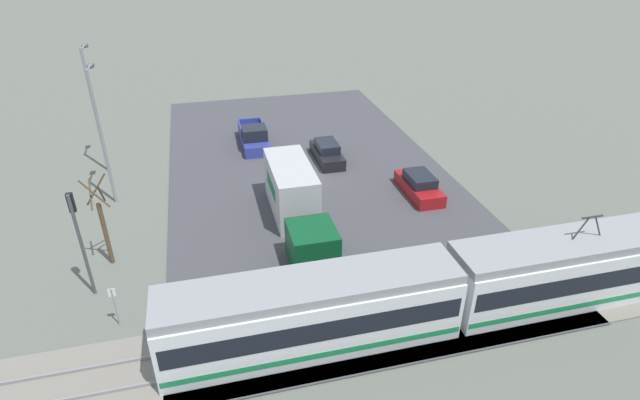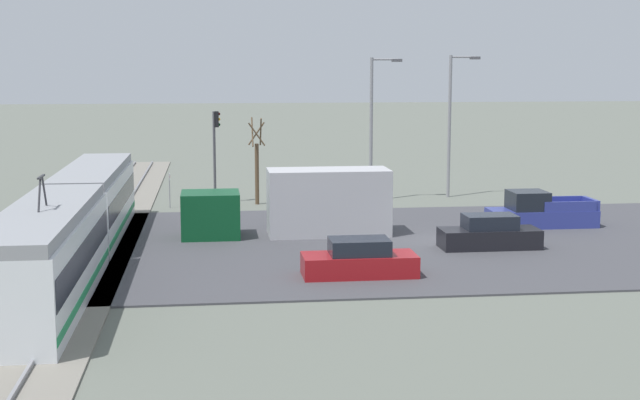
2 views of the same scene
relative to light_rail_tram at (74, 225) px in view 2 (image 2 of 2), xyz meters
name	(u,v)px [view 2 (image 2 of 2)]	position (x,y,z in m)	size (l,w,h in m)	color
ground_plane	(441,242)	(2.90, -16.45, -1.72)	(320.00, 320.00, 0.00)	#60665B
road_surface	(441,242)	(2.90, -16.45, -1.68)	(19.89, 37.47, 0.08)	#424247
rail_bed	(85,250)	(2.90, 0.00, -1.67)	(74.28, 4.40, 0.22)	gray
light_rail_tram	(74,225)	(0.00, 0.00, 0.00)	(25.93, 2.82, 4.50)	white
box_truck	(300,205)	(5.18, -10.00, -0.15)	(2.49, 10.07, 3.22)	#0C4723
pickup_truck	(539,213)	(6.09, -22.48, -0.94)	(2.05, 5.46, 1.84)	navy
sedan_car_0	(359,260)	(-3.59, -11.46, -1.03)	(1.84, 4.50, 1.48)	maroon
sedan_car_1	(489,234)	(1.03, -18.22, -1.01)	(1.74, 4.50, 1.53)	black
traffic_light_pole	(215,144)	(16.29, -6.00, 1.88)	(0.28, 0.47, 5.58)	#47474C
street_tree	(257,165)	(15.72, -8.44, 0.66)	(1.23, 1.02, 5.22)	brown
street_lamp_near_crossing	(374,120)	(16.21, -15.66, 3.31)	(0.36, 1.95, 8.77)	gray
street_lamp_mid_block	(452,117)	(17.25, -20.85, 3.39)	(0.36, 1.95, 8.93)	gray
no_parking_sign	(170,187)	(14.88, -3.28, -0.44)	(0.32, 0.08, 2.08)	gray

